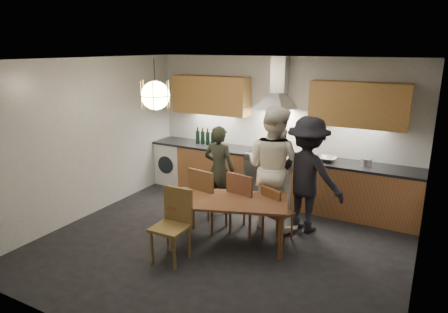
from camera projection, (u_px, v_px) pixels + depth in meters
The scene contains 17 objects.
ground at pixel (222, 244), 5.77m from camera, with size 5.00×5.00×0.00m, color black.
room_shell at pixel (221, 129), 5.31m from camera, with size 5.02×4.52×2.61m.
counter_run at pixel (274, 177), 7.29m from camera, with size 5.00×0.62×0.90m.
range_stove at pixel (273, 178), 7.30m from camera, with size 0.90×0.60×0.92m.
wall_fixtures at pixel (278, 99), 7.02m from camera, with size 4.30×0.54×1.10m.
pendant_lamp at pixel (155, 96), 5.58m from camera, with size 0.43×0.43×0.70m.
dining_table at pixel (229, 205), 5.63m from camera, with size 1.80×1.30×0.68m.
chair_back_left at pixel (206, 195), 6.07m from camera, with size 0.51×0.51×1.00m.
chair_back_mid at pixel (244, 200), 5.92m from camera, with size 0.52×0.52×0.99m.
chair_back_right at pixel (275, 210), 5.80m from camera, with size 0.48×0.48×0.82m.
chair_front at pixel (174, 219), 5.28m from camera, with size 0.44×0.44×0.97m.
person_left at pixel (219, 170), 6.73m from camera, with size 0.55×0.36×1.51m, color black.
person_mid at pixel (273, 167), 6.15m from camera, with size 0.93×0.73×1.92m, color white.
person_right at pixel (307, 175), 6.02m from camera, with size 1.15×0.66×1.78m, color black.
mixing_bowl at pixel (327, 159), 6.69m from camera, with size 0.32×0.32×0.08m, color silver.
stock_pot at pixel (367, 163), 6.42m from camera, with size 0.17×0.17×0.12m, color #B1B1B4.
wine_bottles at pixel (208, 137), 7.79m from camera, with size 0.54×0.08×0.32m.
Camera 1 is at (2.51, -4.58, 2.77)m, focal length 32.00 mm.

